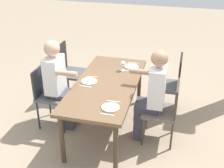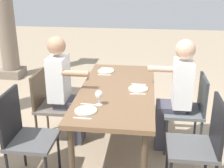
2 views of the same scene
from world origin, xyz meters
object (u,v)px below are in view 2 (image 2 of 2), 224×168
at_px(chair_west_south, 202,141).
at_px(plate_2, 106,71).
at_px(stone_column_far, 3,1).
at_px(chair_mid_north, 49,102).
at_px(diner_man_white, 64,88).
at_px(chair_mid_south, 190,107).
at_px(dining_table, 117,95).
at_px(diner_woman_green, 176,92).
at_px(chair_west_north, 23,132).
at_px(wine_glass_0, 99,95).
at_px(plate_1, 138,88).
at_px(plate_0, 86,110).

xyz_separation_m(chair_west_south, plate_2, (1.29, 1.05, 0.20)).
distance_m(stone_column_far, plate_2, 2.83).
xyz_separation_m(chair_mid_north, diner_man_white, (-0.00, -0.20, 0.19)).
height_order(chair_mid_south, plate_2, chair_mid_south).
distance_m(dining_table, diner_woman_green, 0.66).
height_order(chair_west_north, chair_west_south, chair_west_south).
relative_size(diner_man_white, stone_column_far, 0.43).
bearing_deg(wine_glass_0, plate_1, -38.47).
bearing_deg(chair_mid_south, plate_2, 63.08).
bearing_deg(diner_woman_green, chair_mid_south, -90.96).
distance_m(chair_west_north, plate_1, 1.31).
bearing_deg(dining_table, diner_man_white, 83.90).
xyz_separation_m(chair_mid_south, wine_glass_0, (-0.51, 0.96, 0.32)).
bearing_deg(plate_2, plate_1, -142.24).
relative_size(chair_mid_north, plate_0, 4.05).
xyz_separation_m(wine_glass_0, plate_1, (0.46, -0.37, -0.10)).
bearing_deg(plate_2, stone_column_far, 51.96).
distance_m(dining_table, chair_west_south, 1.09).
bearing_deg(plate_2, chair_mid_north, 130.73).
height_order(chair_west_north, plate_1, chair_west_north).
height_order(chair_mid_north, stone_column_far, stone_column_far).
height_order(chair_mid_north, plate_2, chair_mid_north).
xyz_separation_m(plate_0, plate_2, (1.20, -0.02, -0.00)).
height_order(plate_0, plate_2, same).
relative_size(stone_column_far, plate_2, 13.63).
height_order(dining_table, chair_mid_north, chair_mid_north).
bearing_deg(wine_glass_0, plate_2, 4.39).
height_order(diner_man_white, plate_1, diner_man_white).
bearing_deg(chair_mid_north, plate_1, -92.65).
height_order(chair_mid_north, wine_glass_0, wine_glass_0).
bearing_deg(chair_mid_south, plate_1, 94.73).
bearing_deg(plate_2, chair_west_north, 154.28).
xyz_separation_m(diner_woman_green, stone_column_far, (2.21, 3.03, 0.77)).
xyz_separation_m(plate_0, plate_1, (0.62, -0.47, -0.00)).
xyz_separation_m(chair_mid_south, diner_woman_green, (0.00, 0.17, 0.17)).
distance_m(dining_table, plate_2, 0.64).
relative_size(plate_0, plate_2, 0.98).
bearing_deg(plate_1, plate_2, 37.76).
xyz_separation_m(chair_mid_south, plate_0, (-0.67, 1.06, 0.22)).
height_order(stone_column_far, wine_glass_0, stone_column_far).
xyz_separation_m(chair_west_north, chair_mid_north, (0.76, -0.01, -0.02)).
xyz_separation_m(stone_column_far, wine_glass_0, (-2.73, -2.23, -0.63)).
distance_m(diner_man_white, plate_2, 0.68).
distance_m(diner_man_white, wine_glass_0, 0.73).
xyz_separation_m(chair_mid_south, plate_1, (-0.05, 0.60, 0.22)).
relative_size(diner_man_white, plate_2, 5.91).
xyz_separation_m(dining_table, plate_1, (0.02, -0.23, 0.08)).
bearing_deg(plate_1, stone_column_far, 48.97).
relative_size(dining_table, chair_west_south, 1.89).
distance_m(dining_table, chair_west_north, 1.10).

